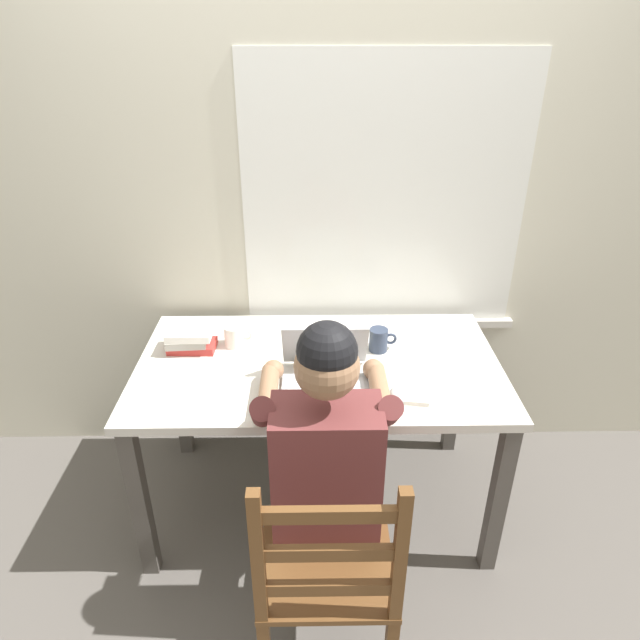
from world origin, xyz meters
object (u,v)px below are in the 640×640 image
Objects in this scene: computer_mouse at (398,395)px; coffee_mug_dark at (379,340)px; seated_person at (325,456)px; book_stack_main at (324,339)px; wooden_chair at (327,575)px; book_stack_side at (190,340)px; coffee_mug_white at (234,336)px; desk at (319,381)px; laptop at (325,373)px.

computer_mouse is 0.87× the size of coffee_mug_dark.
computer_mouse is at bearing 40.73° from seated_person.
book_stack_main is at bearing 123.37° from computer_mouse.
wooden_chair is 9.52× the size of computer_mouse.
seated_person is 0.36m from wooden_chair.
computer_mouse is 0.90m from book_stack_side.
book_stack_main is 0.99× the size of book_stack_side.
coffee_mug_dark is at bearing 74.58° from wooden_chair.
coffee_mug_white reaches higher than book_stack_main.
wooden_chair is at bearing -105.42° from coffee_mug_dark.
coffee_mug_dark reaches higher than coffee_mug_white.
book_stack_side is at bearing 156.42° from computer_mouse.
book_stack_main is (-0.23, 0.05, -0.02)m from coffee_mug_dark.
book_stack_side is at bearing -169.11° from coffee_mug_white.
desk is 0.56m from book_stack_side.
computer_mouse is at bearing -41.62° from desk.
laptop is at bearing -132.50° from coffee_mug_dark.
seated_person is at bearing -112.28° from coffee_mug_dark.
book_stack_side is (-0.55, 0.87, 0.34)m from wooden_chair.
book_stack_main is (0.01, 0.63, 0.09)m from seated_person.
coffee_mug_white is at bearing 10.89° from book_stack_side.
coffee_mug_dark reaches higher than book_stack_side.
desk is 1.17× the size of seated_person.
computer_mouse is (0.26, -0.10, -0.03)m from laptop.
laptop is at bearing -89.98° from book_stack_main.
computer_mouse is 0.75m from coffee_mug_white.
wooden_chair is 1.04m from coffee_mug_white.
book_stack_main is at bearing 4.03° from book_stack_side.
book_stack_side is at bearing -175.97° from book_stack_main.
seated_person is 10.50× the size of coffee_mug_white.
laptop is 0.62m from book_stack_side.
coffee_mug_dark is (0.24, 0.86, 0.34)m from wooden_chair.
book_stack_main is at bearing 89.33° from seated_person.
wooden_chair reaches higher than coffee_mug_dark.
coffee_mug_white is 0.61m from coffee_mug_dark.
coffee_mug_dark is (0.61, -0.05, 0.00)m from coffee_mug_white.
desk is at bearing -11.04° from book_stack_side.
coffee_mug_dark is 0.57× the size of book_stack_side.
coffee_mug_dark is (0.23, 0.25, -0.00)m from laptop.
desk is 0.79m from wooden_chair.
computer_mouse is at bearing 62.26° from wooden_chair.
laptop is at bearing -81.41° from desk.
desk is at bearing 91.95° from seated_person.
coffee_mug_white reaches higher than computer_mouse.
coffee_mug_white is at bearing 141.75° from laptop.
book_stack_side is at bearing 154.80° from laptop.
wooden_chair is (0.02, -0.77, -0.20)m from desk.
computer_mouse is at bearing -19.99° from laptop.
desk is at bearing -160.17° from coffee_mug_dark.
wooden_chair reaches higher than coffee_mug_white.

